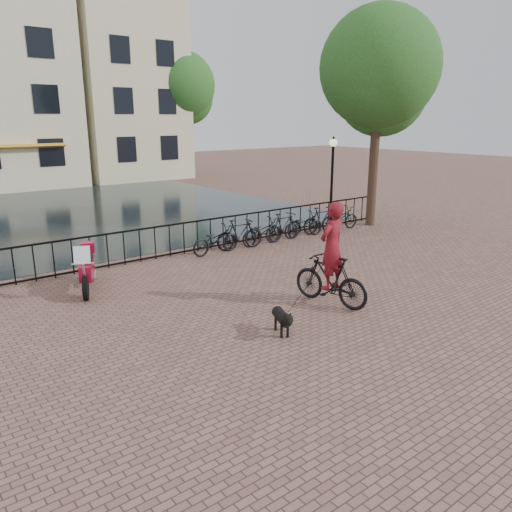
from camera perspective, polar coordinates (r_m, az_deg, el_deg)
ground at (r=9.57m, az=11.31°, el=-10.80°), size 100.00×100.00×0.00m
canal_water at (r=24.10m, az=-21.45°, el=4.47°), size 20.00×20.00×0.00m
railing at (r=15.47m, az=-11.46°, el=1.45°), size 20.00×0.05×1.02m
canal_house_right at (r=38.65m, az=-15.66°, el=18.68°), size 7.00×9.00×13.30m
tree_near_right at (r=20.41m, az=13.94°, el=20.14°), size 4.48×4.48×8.24m
tree_far_right at (r=37.51m, az=-8.54°, el=18.71°), size 4.76×4.76×8.76m
lamp_post at (r=19.12m, az=8.72°, el=9.94°), size 0.30×0.30×3.45m
cyclist at (r=11.48m, az=8.61°, el=-0.47°), size 0.97×2.12×2.80m
dog at (r=10.05m, az=2.95°, el=-7.33°), size 0.59×0.90×0.58m
motorcycle at (r=13.08m, az=-18.81°, el=-0.86°), size 1.20×1.94×1.37m
parked_bike_0 at (r=15.84m, az=-4.65°, el=1.84°), size 1.74×0.67×0.90m
parked_bike_1 at (r=16.36m, az=-1.87°, el=2.50°), size 1.72×0.74×1.00m
parked_bike_2 at (r=16.93m, az=0.73°, el=2.79°), size 1.73×0.63×0.90m
parked_bike_3 at (r=17.51m, az=3.17°, el=3.36°), size 1.68×0.54×1.00m
parked_bike_4 at (r=18.15m, az=5.43°, el=3.59°), size 1.76×0.72×0.90m
parked_bike_5 at (r=18.79m, az=7.56°, el=4.09°), size 1.72×0.73×1.00m
parked_bike_6 at (r=19.48m, az=9.52°, el=4.27°), size 1.77×0.79×0.90m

